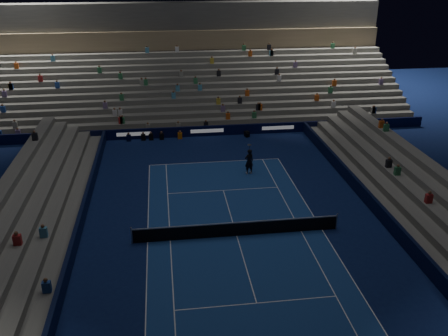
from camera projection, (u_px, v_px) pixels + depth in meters
ground at (237, 236)px, 29.71m from camera, size 90.00×90.00×0.00m
court_surface at (237, 236)px, 29.71m from camera, size 10.97×23.77×0.01m
sponsor_barrier_far at (207, 131)px, 46.30m from camera, size 44.00×0.25×1.00m
sponsor_barrier_east at (386, 219)px, 30.68m from camera, size 0.25×37.00×1.00m
sponsor_barrier_west at (75, 240)px, 28.34m from camera, size 0.25×37.00×1.00m
grandstand_main at (198, 79)px, 53.68m from camera, size 44.00×15.20×11.20m
grandstand_east at (438, 209)px, 30.93m from camera, size 5.00×37.00×2.50m
grandstand_west at (13, 238)px, 27.75m from camera, size 5.00×37.00×2.50m
tennis_net at (237, 229)px, 29.51m from camera, size 12.90×0.10×1.10m
tennis_player at (249, 161)px, 37.95m from camera, size 0.87×0.70×2.06m
broadcast_camera at (247, 134)px, 46.12m from camera, size 0.53×0.91×0.54m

